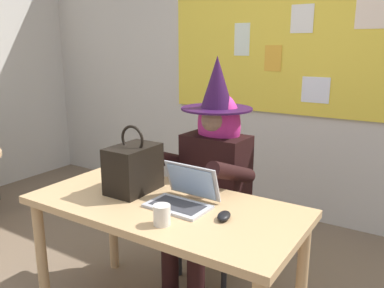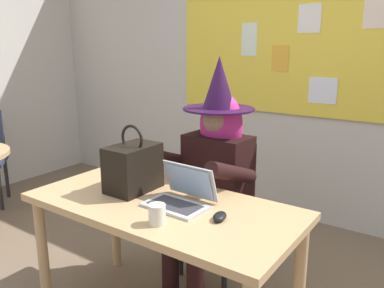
# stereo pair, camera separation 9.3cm
# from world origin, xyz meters

# --- Properties ---
(wall_back_bulletin) EXTENTS (6.04, 2.04, 2.60)m
(wall_back_bulletin) POSITION_xyz_m (0.00, 1.98, 1.32)
(wall_back_bulletin) COLOR beige
(wall_back_bulletin) RESTS_ON ground
(desk_main) EXTENTS (1.45, 0.70, 0.74)m
(desk_main) POSITION_xyz_m (-0.07, 0.13, 0.64)
(desk_main) COLOR tan
(desk_main) RESTS_ON ground
(chair_at_desk) EXTENTS (0.43, 0.43, 0.90)m
(chair_at_desk) POSITION_xyz_m (-0.13, 0.84, 0.50)
(chair_at_desk) COLOR #4C1E19
(chair_at_desk) RESTS_ON ground
(person_costumed) EXTENTS (0.61, 0.70, 1.47)m
(person_costumed) POSITION_xyz_m (-0.13, 0.72, 0.80)
(person_costumed) COLOR black
(person_costumed) RESTS_ON ground
(laptop) EXTENTS (0.33, 0.27, 0.20)m
(laptop) POSITION_xyz_m (0.03, 0.17, 0.78)
(laptop) COLOR #B7B7BC
(laptop) RESTS_ON desk_main
(computer_mouse) EXTENTS (0.08, 0.12, 0.03)m
(computer_mouse) POSITION_xyz_m (0.29, 0.12, 0.75)
(computer_mouse) COLOR black
(computer_mouse) RESTS_ON desk_main
(handbag) EXTENTS (0.20, 0.30, 0.38)m
(handbag) POSITION_xyz_m (-0.32, 0.18, 0.87)
(handbag) COLOR black
(handbag) RESTS_ON desk_main
(coffee_mug) EXTENTS (0.08, 0.08, 0.09)m
(coffee_mug) POSITION_xyz_m (0.07, -0.08, 0.78)
(coffee_mug) COLOR silver
(coffee_mug) RESTS_ON desk_main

